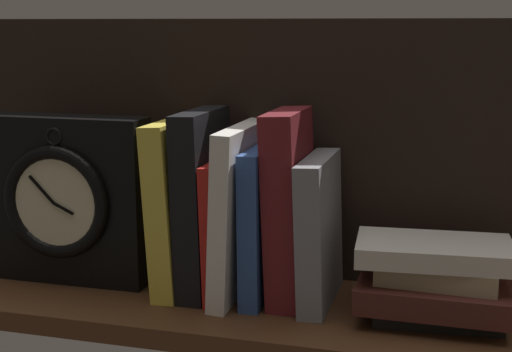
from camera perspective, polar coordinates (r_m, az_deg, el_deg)
name	(u,v)px	position (r cm, az deg, el deg)	size (l,w,h in cm)	color
ground_plane	(234,308)	(95.60, -1.72, -10.02)	(83.84, 23.52, 2.50)	#4C2D19
back_panel	(258,149)	(100.98, 0.12, 2.08)	(83.84, 1.20, 34.57)	black
book_yellow_seinlanguage	(177,205)	(96.49, -6.07, -2.25)	(3.04, 14.21, 21.99)	gold
book_black_skeptic	(203,202)	(95.10, -4.09, -2.00)	(3.45, 13.50, 23.33)	black
book_red_requiem	(224,226)	(94.95, -2.45, -3.86)	(1.63, 13.84, 17.38)	red
book_white_catcher	(241,211)	(93.74, -1.12, -2.73)	(2.37, 16.80, 21.57)	silver
book_blue_modern	(262,223)	(93.34, 0.47, -3.58)	(2.42, 13.78, 19.05)	#2D4C8E
book_maroon_dawkins	(289,207)	(91.94, 2.56, -2.35)	(3.94, 12.26, 23.64)	maroon
book_gray_chess	(319,230)	(91.88, 4.87, -4.16)	(3.09, 14.65, 18.16)	gray
framed_clock	(66,199)	(101.70, -14.31, -1.75)	(22.16, 6.72, 22.16)	black
book_stack_side	(435,280)	(90.13, 13.53, -7.70)	(18.44, 12.86, 9.41)	black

